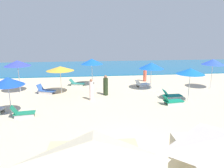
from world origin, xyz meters
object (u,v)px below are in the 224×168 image
lounge_chair_8_0 (142,84)px  lounge_chair_4_0 (171,95)px  umbrella_3 (213,62)px  lounge_chair_4_1 (172,101)px  beachgoer_2 (145,75)px  lounge_chair_7_0 (77,83)px  umbrella_4 (190,71)px  beachgoer_1 (106,86)px  lounge_chair_5_1 (22,113)px  umbrella_7 (92,61)px  umbrella_2 (60,69)px  lounge_chair_2_0 (46,90)px  beachgoer_3 (91,90)px  umbrella_1 (17,63)px  umbrella_5 (8,81)px  umbrella_8 (151,66)px

lounge_chair_8_0 → lounge_chair_4_0: bearing=176.6°
umbrella_3 → lounge_chair_4_1: bearing=-143.9°
lounge_chair_8_0 → beachgoer_2: 2.45m
lounge_chair_4_1 → lounge_chair_4_0: bearing=-26.7°
umbrella_3 → lounge_chair_7_0: 12.68m
umbrella_4 → beachgoer_1: size_ratio=1.50×
lounge_chair_5_1 → umbrella_7: (4.42, 7.41, 2.10)m
umbrella_2 → lounge_chair_4_0: bearing=-15.6°
lounge_chair_2_0 → lounge_chair_4_1: lounge_chair_2_0 is taller
lounge_chair_4_1 → beachgoer_3: size_ratio=0.92×
beachgoer_1 → lounge_chair_5_1: bearing=50.5°
umbrella_1 → beachgoer_3: bearing=-25.0°
lounge_chair_4_0 → lounge_chair_5_1: (-10.42, -2.48, -0.00)m
umbrella_7 → beachgoer_2: bearing=12.3°
beachgoer_2 → lounge_chair_4_0: bearing=-167.1°
lounge_chair_2_0 → umbrella_5: size_ratio=0.69×
beachgoer_1 → beachgoer_2: bearing=-120.4°
lounge_chair_4_0 → umbrella_7: 8.04m
lounge_chair_4_0 → umbrella_1: bearing=72.4°
umbrella_1 → umbrella_7: bearing=16.6°
umbrella_3 → lounge_chair_4_0: bearing=-152.5°
umbrella_1 → beachgoer_2: size_ratio=1.79×
umbrella_7 → lounge_chair_8_0: 5.23m
beachgoer_3 → lounge_chair_4_0: bearing=126.1°
lounge_chair_4_1 → lounge_chair_5_1: (-9.94, -1.14, 0.01)m
umbrella_1 → lounge_chair_4_0: 12.76m
umbrella_3 → umbrella_8: 5.55m
lounge_chair_4_0 → umbrella_5: 11.53m
umbrella_7 → beachgoer_2: (5.56, 1.21, -1.63)m
umbrella_1 → beachgoer_3: (5.99, -2.80, -1.75)m
beachgoer_2 → beachgoer_3: size_ratio=0.94×
umbrella_7 → beachgoer_1: umbrella_7 is taller
beachgoer_2 → lounge_chair_5_1: bearing=139.7°
lounge_chair_4_0 → lounge_chair_7_0: (-7.50, 5.01, -0.01)m
umbrella_5 → umbrella_8: 11.52m
umbrella_5 → lounge_chair_8_0: bearing=31.2°
umbrella_1 → lounge_chair_4_1: umbrella_1 is taller
lounge_chair_4_1 → umbrella_5: size_ratio=0.63×
lounge_chair_4_0 → umbrella_3: bearing=-65.9°
lounge_chair_5_1 → umbrella_7: bearing=-38.6°
beachgoer_1 → umbrella_1: bearing=1.7°
umbrella_4 → umbrella_8: (-1.75, 3.72, -0.12)m
lounge_chair_4_1 → umbrella_8: bearing=-2.7°
lounge_chair_4_0 → beachgoer_2: 6.18m
lounge_chair_2_0 → umbrella_3: size_ratio=0.61×
beachgoer_2 → lounge_chair_7_0: bearing=108.0°
lounge_chair_2_0 → lounge_chair_5_1: lounge_chair_2_0 is taller
umbrella_3 → lounge_chair_7_0: umbrella_3 is taller
umbrella_1 → umbrella_3: (16.90, -0.63, -0.08)m
umbrella_3 → umbrella_8: umbrella_3 is taller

